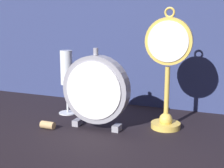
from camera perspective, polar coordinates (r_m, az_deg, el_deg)
ground_plane at (r=0.88m, az=-2.00°, el=-9.07°), size 4.00×4.00×0.00m
fabric_backdrop_drape at (r=1.13m, az=4.90°, el=14.71°), size 1.44×0.01×0.75m
pocket_watch_on_stand at (r=0.90m, az=10.12°, el=2.56°), size 0.13×0.09×0.35m
mantel_clock_silver at (r=0.89m, az=-2.95°, el=-1.09°), size 0.20×0.04×0.23m
champagne_flute at (r=1.04m, az=-8.30°, el=2.00°), size 0.06×0.06×0.21m
wine_cork at (r=0.93m, az=-11.67°, el=-7.36°), size 0.04×0.02×0.02m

